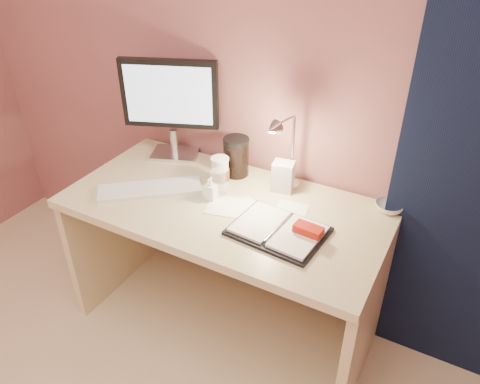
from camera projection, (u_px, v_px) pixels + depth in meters
The scene contains 14 objects.
desk at pixel (233, 236), 2.21m from camera, with size 1.40×0.70×0.73m.
monitor at pixel (170, 100), 2.24m from camera, with size 0.45×0.24×0.50m.
keyboard at pixel (150, 189), 2.11m from camera, with size 0.46×0.14×0.02m, color silver.
planner at pixel (281, 230), 1.85m from camera, with size 0.38×0.30×0.06m.
paper_a at pixel (225, 206), 2.01m from camera, with size 0.15×0.15×0.00m, color white.
paper_b at pixel (291, 210), 1.98m from camera, with size 0.13×0.13×0.00m, color white.
paper_c at pixel (246, 209), 1.99m from camera, with size 0.15×0.15×0.00m, color white.
coffee_cup at pixel (220, 172), 2.13m from camera, with size 0.08×0.08×0.14m.
clear_cup at pixel (218, 183), 2.06m from camera, with size 0.07×0.07×0.12m, color white.
bowl at pixel (389, 207), 1.97m from camera, with size 0.12×0.12×0.04m, color silver.
lotion_bottle at pixel (211, 188), 2.03m from camera, with size 0.05×0.05×0.11m, color white.
dark_jar at pixel (236, 158), 2.20m from camera, with size 0.12×0.12×0.17m, color black.
product_box at pixel (283, 176), 2.09m from camera, with size 0.09×0.07×0.14m, color #B1B0AC.
desk_lamp at pixel (289, 150), 1.96m from camera, with size 0.12×0.23×0.37m.
Camera 1 is at (0.86, -0.06, 1.87)m, focal length 35.00 mm.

